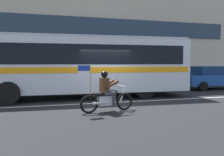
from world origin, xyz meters
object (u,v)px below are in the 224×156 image
Objects in this scene: fire_hydrant at (68,83)px; motorcycle_with_rider at (107,94)px; transit_bus at (83,63)px; parked_sedan_curbside at (210,77)px.

motorcycle_with_rider is at bearing -79.98° from fire_hydrant.
motorcycle_with_rider is (0.50, -3.55, -1.22)m from transit_bus.
fire_hydrant is (-1.16, 6.55, -0.15)m from motorcycle_with_rider.
fire_hydrant is at bearing 100.02° from motorcycle_with_rider.
parked_sedan_curbside is 10.04m from fire_hydrant.
motorcycle_with_rider is at bearing -150.56° from parked_sedan_curbside.
motorcycle_with_rider is at bearing -82.02° from transit_bus.
parked_sedan_curbside is at bearing -9.27° from fire_hydrant.
motorcycle_with_rider is 2.91× the size of fire_hydrant.
parked_sedan_curbside is 5.70× the size of fire_hydrant.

